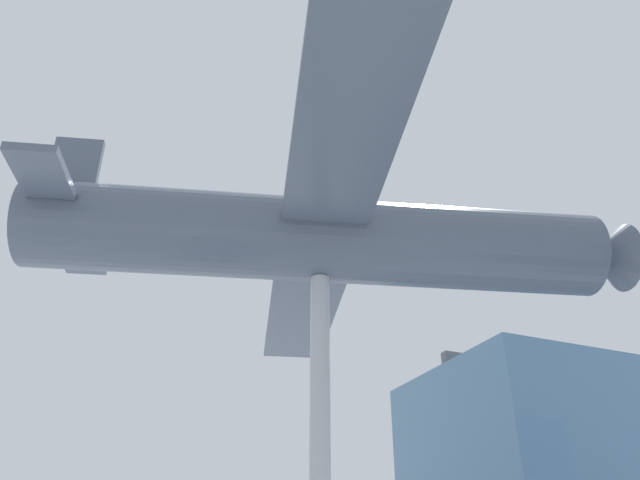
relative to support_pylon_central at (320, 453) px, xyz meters
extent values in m
cube|color=#51565B|center=(-8.60, 13.98, 5.60)|extent=(0.36, 10.20, 0.60)
cylinder|color=#B7B7BC|center=(0.00, 0.00, 0.00)|extent=(0.42, 0.42, 7.48)
cylinder|color=#4C5666|center=(0.00, 0.00, 4.71)|extent=(5.39, 13.10, 1.95)
cube|color=#4C5666|center=(0.00, 0.00, 4.71)|extent=(16.31, 6.26, 0.18)
cube|color=#4C5666|center=(-1.55, -5.53, 4.86)|extent=(5.32, 2.38, 0.18)
cube|color=#4C5666|center=(-1.55, -5.53, 5.98)|extent=(0.47, 1.11, 2.14)
cone|color=#4C5666|center=(1.88, 6.72, 4.71)|extent=(1.84, 1.32, 1.66)
sphere|color=black|center=(2.05, 7.33, 4.71)|extent=(0.44, 0.44, 0.44)
camera|label=1|loc=(11.59, -4.80, -2.24)|focal=35.00mm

